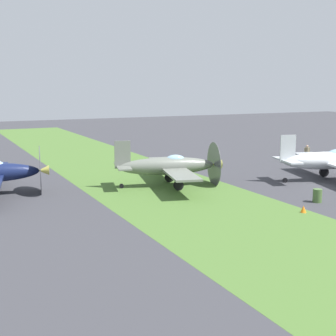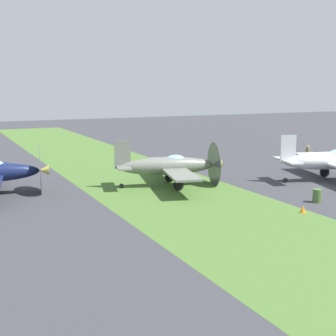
% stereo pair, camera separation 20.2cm
% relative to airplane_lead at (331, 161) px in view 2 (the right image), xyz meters
% --- Properties ---
extents(ground_plane, '(160.00, 160.00, 0.00)m').
position_rel_airplane_lead_xyz_m(ground_plane, '(0.05, -1.66, -1.67)').
color(ground_plane, '#38383D').
extents(grass_verge, '(120.00, 11.00, 0.01)m').
position_rel_airplane_lead_xyz_m(grass_verge, '(0.05, -13.67, -1.67)').
color(grass_verge, '#476B2D').
rests_on(grass_verge, ground).
extents(airplane_lead, '(11.23, 9.02, 3.99)m').
position_rel_airplane_lead_xyz_m(airplane_lead, '(0.00, 0.00, 0.00)').
color(airplane_lead, '#B2B7BC').
rests_on(airplane_lead, ground).
extents(airplane_wingman, '(10.63, 8.52, 3.77)m').
position_rel_airplane_lead_xyz_m(airplane_wingman, '(-3.86, -12.74, -0.09)').
color(airplane_wingman, slate).
rests_on(airplane_wingman, ground).
extents(ground_crew_chief, '(0.38, 0.62, 1.73)m').
position_rel_airplane_lead_xyz_m(ground_crew_chief, '(-8.37, 5.12, -0.76)').
color(ground_crew_chief, '#847A5B').
rests_on(ground_crew_chief, ground).
extents(fuel_drum, '(0.60, 0.60, 0.90)m').
position_rel_airplane_lead_xyz_m(fuel_drum, '(5.12, -6.16, -1.22)').
color(fuel_drum, '#476633').
rests_on(fuel_drum, ground).
extents(runway_marker_cone, '(0.36, 0.36, 0.44)m').
position_rel_airplane_lead_xyz_m(runway_marker_cone, '(6.73, -8.79, -1.45)').
color(runway_marker_cone, orange).
rests_on(runway_marker_cone, ground).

